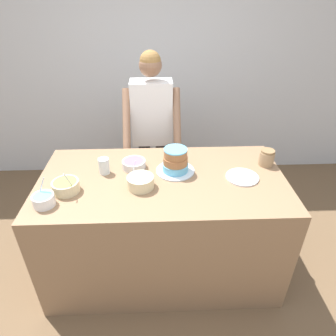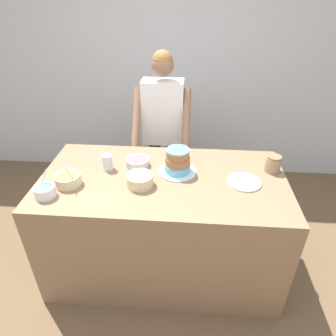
# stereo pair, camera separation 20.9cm
# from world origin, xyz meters

# --- Properties ---
(ground_plane) EXTENTS (14.00, 14.00, 0.00)m
(ground_plane) POSITION_xyz_m (0.00, 0.00, 0.00)
(ground_plane) COLOR brown
(wall_back) EXTENTS (10.00, 0.05, 2.60)m
(wall_back) POSITION_xyz_m (0.00, 2.11, 1.30)
(wall_back) COLOR silver
(wall_back) RESTS_ON ground_plane
(counter) EXTENTS (1.81, 0.94, 0.91)m
(counter) POSITION_xyz_m (0.00, 0.47, 0.46)
(counter) COLOR #8C6B4C
(counter) RESTS_ON ground_plane
(person_baker) EXTENTS (0.52, 0.46, 1.65)m
(person_baker) POSITION_xyz_m (-0.08, 1.29, 1.00)
(person_baker) COLOR #2D2D38
(person_baker) RESTS_ON ground_plane
(cake) EXTENTS (0.29, 0.29, 0.19)m
(cake) POSITION_xyz_m (0.10, 0.56, 1.00)
(cake) COLOR silver
(cake) RESTS_ON counter
(frosting_bowl_blue) EXTENTS (0.14, 0.14, 0.18)m
(frosting_bowl_blue) POSITION_xyz_m (-0.76, 0.19, 0.96)
(frosting_bowl_blue) COLOR white
(frosting_bowl_blue) RESTS_ON counter
(frosting_bowl_white) EXTENTS (0.19, 0.19, 0.18)m
(frosting_bowl_white) POSITION_xyz_m (-0.15, 0.36, 0.96)
(frosting_bowl_white) COLOR beige
(frosting_bowl_white) RESTS_ON counter
(frosting_bowl_purple) EXTENTS (0.18, 0.18, 0.06)m
(frosting_bowl_purple) POSITION_xyz_m (-0.21, 0.62, 0.95)
(frosting_bowl_purple) COLOR silver
(frosting_bowl_purple) RESTS_ON counter
(frosting_bowl_olive) EXTENTS (0.18, 0.18, 0.18)m
(frosting_bowl_olive) POSITION_xyz_m (-0.66, 0.33, 0.96)
(frosting_bowl_olive) COLOR beige
(frosting_bowl_olive) RESTS_ON counter
(drinking_glass) EXTENTS (0.08, 0.08, 0.12)m
(drinking_glass) POSITION_xyz_m (-0.43, 0.56, 0.98)
(drinking_glass) COLOR silver
(drinking_glass) RESTS_ON counter
(ceramic_plate) EXTENTS (0.24, 0.24, 0.01)m
(ceramic_plate) POSITION_xyz_m (0.59, 0.45, 0.92)
(ceramic_plate) COLOR silver
(ceramic_plate) RESTS_ON counter
(stoneware_jar) EXTENTS (0.11, 0.11, 0.13)m
(stoneware_jar) POSITION_xyz_m (0.81, 0.63, 0.98)
(stoneware_jar) COLOR #9E7F5B
(stoneware_jar) RESTS_ON counter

